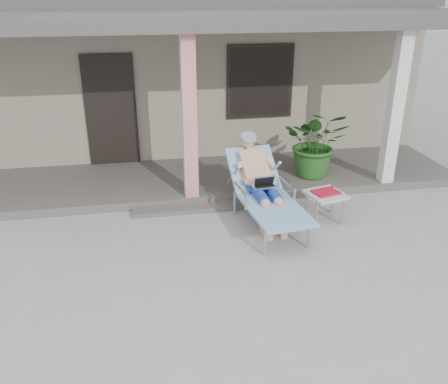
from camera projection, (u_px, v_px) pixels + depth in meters
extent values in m
plane|color=#9E9E99|center=(211.00, 272.00, 6.11)|extent=(60.00, 60.00, 0.00)
cube|color=gray|center=(169.00, 71.00, 11.36)|extent=(10.00, 5.00, 3.00)
cube|color=black|center=(111.00, 111.00, 8.99)|extent=(0.95, 0.06, 2.10)
cube|color=black|center=(260.00, 82.00, 9.28)|extent=(1.20, 0.06, 1.30)
cube|color=black|center=(260.00, 82.00, 9.28)|extent=(1.32, 0.05, 1.42)
cube|color=#605B56|center=(187.00, 180.00, 8.78)|extent=(10.00, 2.00, 0.15)
cube|color=red|center=(189.00, 119.00, 7.46)|extent=(0.22, 0.22, 2.61)
cube|color=silver|center=(395.00, 110.00, 8.03)|extent=(0.22, 0.22, 2.61)
cube|color=#474442|center=(181.00, 20.00, 7.65)|extent=(10.00, 2.30, 0.24)
cube|color=#605B56|center=(194.00, 208.00, 7.76)|extent=(2.00, 0.30, 0.07)
cylinder|color=#B7B7BC|center=(265.00, 243.00, 6.41)|extent=(0.05, 0.05, 0.39)
cylinder|color=#B7B7BC|center=(310.00, 236.00, 6.58)|extent=(0.05, 0.05, 0.39)
cylinder|color=#B7B7BC|center=(235.00, 202.00, 7.60)|extent=(0.05, 0.05, 0.39)
cylinder|color=#B7B7BC|center=(273.00, 198.00, 7.77)|extent=(0.05, 0.05, 0.39)
cube|color=#B7B7BC|center=(275.00, 211.00, 6.84)|extent=(0.80, 1.35, 0.03)
cube|color=#7FAFC4|center=(275.00, 209.00, 6.83)|extent=(0.90, 1.40, 0.04)
cube|color=#B7B7BC|center=(253.00, 172.00, 7.57)|extent=(0.72, 0.68, 0.52)
cube|color=#7FAFC4|center=(253.00, 170.00, 7.55)|extent=(0.83, 0.77, 0.59)
cylinder|color=#9F9FA1|center=(248.00, 137.00, 7.63)|extent=(0.28, 0.29, 0.14)
cube|color=silver|center=(264.00, 186.00, 7.16)|extent=(0.37, 0.28, 0.25)
cube|color=beige|center=(326.00, 194.00, 7.30)|extent=(0.65, 0.65, 0.04)
cylinder|color=#B7B7BC|center=(316.00, 215.00, 7.17)|extent=(0.04, 0.04, 0.41)
cylinder|color=#B7B7BC|center=(343.00, 213.00, 7.24)|extent=(0.04, 0.04, 0.41)
cylinder|color=#B7B7BC|center=(307.00, 203.00, 7.56)|extent=(0.04, 0.04, 0.41)
cylinder|color=#B7B7BC|center=(332.00, 201.00, 7.63)|extent=(0.04, 0.04, 0.41)
cube|color=red|center=(326.00, 192.00, 7.29)|extent=(0.43, 0.36, 0.03)
cube|color=black|center=(323.00, 189.00, 7.42)|extent=(0.37, 0.11, 0.04)
imported|color=#26591E|center=(316.00, 143.00, 8.55)|extent=(1.41, 1.33, 1.26)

